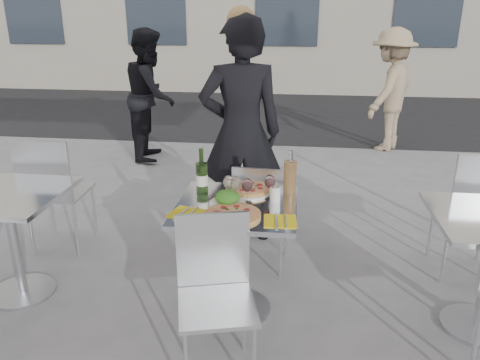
# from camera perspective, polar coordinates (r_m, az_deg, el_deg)

# --- Properties ---
(ground) EXTENTS (80.00, 80.00, 0.00)m
(ground) POSITION_cam_1_polar(r_m,az_deg,el_deg) (3.19, -0.35, -15.47)
(ground) COLOR slate
(street_asphalt) EXTENTS (24.00, 5.00, 0.00)m
(street_asphalt) POSITION_cam_1_polar(r_m,az_deg,el_deg) (9.27, 4.99, 8.36)
(street_asphalt) COLOR black
(street_asphalt) RESTS_ON ground
(main_table) EXTENTS (0.72, 0.72, 0.75)m
(main_table) POSITION_cam_1_polar(r_m,az_deg,el_deg) (2.91, -0.37, -6.78)
(main_table) COLOR #B7BABF
(main_table) RESTS_ON ground
(side_table_left) EXTENTS (0.72, 0.72, 0.75)m
(side_table_left) POSITION_cam_1_polar(r_m,az_deg,el_deg) (3.43, -26.19, -4.67)
(side_table_left) COLOR #B7BABF
(side_table_left) RESTS_ON ground
(chair_far) EXTENTS (0.41, 0.42, 0.84)m
(chair_far) POSITION_cam_1_polar(r_m,az_deg,el_deg) (3.40, 2.57, -3.53)
(chair_far) COLOR silver
(chair_far) RESTS_ON ground
(chair_near) EXTENTS (0.48, 0.49, 0.86)m
(chair_near) POSITION_cam_1_polar(r_m,az_deg,el_deg) (2.50, -3.06, -12.40)
(chair_near) COLOR silver
(chair_near) RESTS_ON ground
(side_chair_lfar) EXTENTS (0.45, 0.46, 0.95)m
(side_chair_lfar) POSITION_cam_1_polar(r_m,az_deg,el_deg) (3.92, -21.91, -0.66)
(side_chair_lfar) COLOR silver
(side_chair_lfar) RESTS_ON ground
(side_chair_rfar) EXTENTS (0.45, 0.46, 0.98)m
(side_chair_rfar) POSITION_cam_1_polar(r_m,az_deg,el_deg) (3.63, 26.97, -2.75)
(side_chair_rfar) COLOR silver
(side_chair_rfar) RESTS_ON ground
(woman_diner) EXTENTS (0.75, 0.58, 1.84)m
(woman_diner) POSITION_cam_1_polar(r_m,az_deg,el_deg) (3.77, 0.11, 5.70)
(woman_diner) COLOR black
(woman_diner) RESTS_ON ground
(pedestrian_a) EXTENTS (0.73, 0.89, 1.66)m
(pedestrian_a) POSITION_cam_1_polar(r_m,az_deg,el_deg) (6.21, -10.82, 10.14)
(pedestrian_a) COLOR black
(pedestrian_a) RESTS_ON ground
(pedestrian_b) EXTENTS (1.07, 1.23, 1.65)m
(pedestrian_b) POSITION_cam_1_polar(r_m,az_deg,el_deg) (6.80, 17.81, 10.36)
(pedestrian_b) COLOR #9B8364
(pedestrian_b) RESTS_ON ground
(pizza_near) EXTENTS (0.32, 0.32, 0.02)m
(pizza_near) POSITION_cam_1_polar(r_m,az_deg,el_deg) (2.65, -0.90, -4.19)
(pizza_near) COLOR tan
(pizza_near) RESTS_ON main_table
(pizza_far) EXTENTS (0.31, 0.31, 0.03)m
(pizza_far) POSITION_cam_1_polar(r_m,az_deg,el_deg) (3.00, 1.16, -1.14)
(pizza_far) COLOR white
(pizza_far) RESTS_ON main_table
(salad_plate) EXTENTS (0.22, 0.22, 0.09)m
(salad_plate) POSITION_cam_1_polar(r_m,az_deg,el_deg) (2.81, -1.54, -2.26)
(salad_plate) COLOR white
(salad_plate) RESTS_ON main_table
(wine_bottle) EXTENTS (0.07, 0.08, 0.29)m
(wine_bottle) POSITION_cam_1_polar(r_m,az_deg,el_deg) (2.96, -4.67, 0.46)
(wine_bottle) COLOR #345B22
(wine_bottle) RESTS_ON main_table
(carafe) EXTENTS (0.08, 0.08, 0.29)m
(carafe) POSITION_cam_1_polar(r_m,az_deg,el_deg) (2.94, 6.12, 0.37)
(carafe) COLOR tan
(carafe) RESTS_ON main_table
(sugar_shaker) EXTENTS (0.06, 0.06, 0.11)m
(sugar_shaker) POSITION_cam_1_polar(r_m,az_deg,el_deg) (2.86, 4.31, -1.53)
(sugar_shaker) COLOR white
(sugar_shaker) RESTS_ON main_table
(wineglass_white_a) EXTENTS (0.07, 0.07, 0.16)m
(wineglass_white_a) POSITION_cam_1_polar(r_m,az_deg,el_deg) (2.84, -1.38, -0.37)
(wineglass_white_a) COLOR white
(wineglass_white_a) RESTS_ON main_table
(wineglass_white_b) EXTENTS (0.07, 0.07, 0.16)m
(wineglass_white_b) POSITION_cam_1_polar(r_m,az_deg,el_deg) (2.83, -0.57, -0.50)
(wineglass_white_b) COLOR white
(wineglass_white_b) RESTS_ON main_table
(wineglass_red_a) EXTENTS (0.07, 0.07, 0.16)m
(wineglass_red_a) POSITION_cam_1_polar(r_m,az_deg,el_deg) (2.80, 0.88, -0.72)
(wineglass_red_a) COLOR white
(wineglass_red_a) RESTS_ON main_table
(wineglass_red_b) EXTENTS (0.07, 0.07, 0.16)m
(wineglass_red_b) POSITION_cam_1_polar(r_m,az_deg,el_deg) (2.86, 3.65, -0.28)
(wineglass_red_b) COLOR white
(wineglass_red_b) RESTS_ON main_table
(napkin_left) EXTENTS (0.22, 0.22, 0.01)m
(napkin_left) POSITION_cam_1_polar(r_m,az_deg,el_deg) (2.71, -6.58, -4.03)
(napkin_left) COLOR yellow
(napkin_left) RESTS_ON main_table
(napkin_right) EXTENTS (0.19, 0.20, 0.01)m
(napkin_right) POSITION_cam_1_polar(r_m,az_deg,el_deg) (2.60, 4.91, -4.98)
(napkin_right) COLOR yellow
(napkin_right) RESTS_ON main_table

